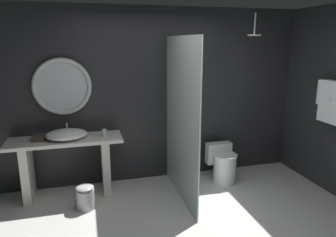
% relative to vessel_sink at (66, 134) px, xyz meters
% --- Properties ---
extents(back_wall_panel, '(4.80, 0.10, 2.60)m').
position_rel_vessel_sink_xyz_m(back_wall_panel, '(1.27, 0.35, 0.41)').
color(back_wall_panel, '#232326').
rests_on(back_wall_panel, ground_plane).
extents(vanity_counter, '(1.51, 0.52, 0.83)m').
position_rel_vessel_sink_xyz_m(vanity_counter, '(-0.02, 0.02, -0.37)').
color(vanity_counter, silver).
rests_on(vanity_counter, ground_plane).
extents(vessel_sink, '(0.54, 0.45, 0.18)m').
position_rel_vessel_sink_xyz_m(vessel_sink, '(0.00, 0.00, 0.00)').
color(vessel_sink, white).
rests_on(vessel_sink, vanity_counter).
extents(tumbler_cup, '(0.07, 0.07, 0.10)m').
position_rel_vessel_sink_xyz_m(tumbler_cup, '(0.50, -0.01, -0.01)').
color(tumbler_cup, silver).
rests_on(tumbler_cup, vanity_counter).
extents(tissue_box, '(0.16, 0.13, 0.08)m').
position_rel_vessel_sink_xyz_m(tissue_box, '(-0.36, 0.02, -0.03)').
color(tissue_box, '#3D3323').
rests_on(tissue_box, vanity_counter).
extents(round_wall_mirror, '(0.79, 0.06, 0.79)m').
position_rel_vessel_sink_xyz_m(round_wall_mirror, '(-0.02, 0.26, 0.61)').
color(round_wall_mirror, '#B7B7BC').
extents(shower_glass_panel, '(0.02, 1.41, 2.17)m').
position_rel_vessel_sink_xyz_m(shower_glass_panel, '(1.48, -0.41, 0.20)').
color(shower_glass_panel, silver).
rests_on(shower_glass_panel, ground_plane).
extents(rain_shower_head, '(0.19, 0.19, 0.32)m').
position_rel_vessel_sink_xyz_m(rain_shower_head, '(2.69, -0.04, 1.33)').
color(rain_shower_head, '#B7B7BC').
extents(hanging_bathrobe, '(0.20, 0.60, 0.64)m').
position_rel_vessel_sink_xyz_m(hanging_bathrobe, '(3.48, -0.84, 0.45)').
color(hanging_bathrobe, '#B7B7BC').
extents(toilet, '(0.40, 0.52, 0.55)m').
position_rel_vessel_sink_xyz_m(toilet, '(2.26, -0.11, -0.62)').
color(toilet, white).
rests_on(toilet, ground_plane).
extents(waste_bin, '(0.23, 0.23, 0.32)m').
position_rel_vessel_sink_xyz_m(waste_bin, '(0.20, -0.43, -0.73)').
color(waste_bin, '#B7B7BC').
rests_on(waste_bin, ground_plane).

